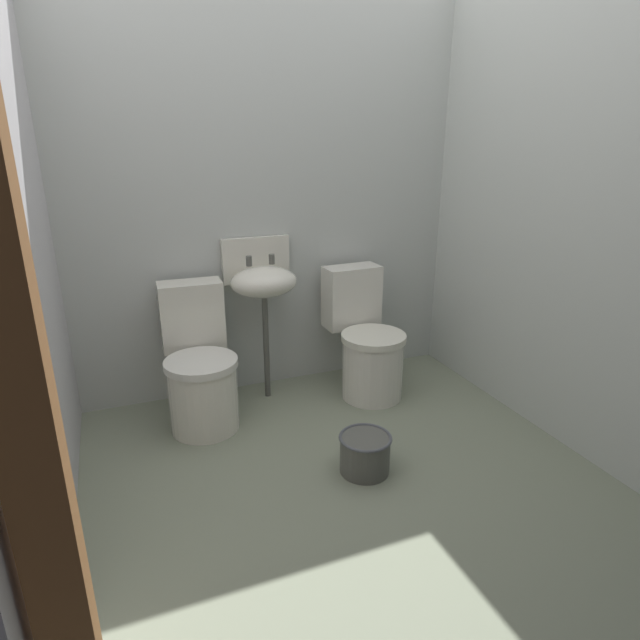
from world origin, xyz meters
TOP-DOWN VIEW (x-y plane):
  - ground_plane at (0.00, 0.00)m, footprint 2.83×2.57m
  - wall_back at (0.00, 1.14)m, footprint 2.83×0.10m
  - wall_left at (-1.26, 0.10)m, footprint 0.10×2.37m
  - wall_right at (1.26, 0.10)m, footprint 0.10×2.37m
  - wooden_door_post at (-1.13, -0.94)m, footprint 0.12×0.12m
  - toilet_left at (-0.55, 0.74)m, footprint 0.42×0.61m
  - toilet_right at (0.50, 0.74)m, footprint 0.42×0.61m
  - sink at (-0.11, 0.92)m, footprint 0.42×0.35m
  - bucket at (0.11, -0.06)m, footprint 0.26×0.26m

SIDE VIEW (x-z plane):
  - ground_plane at x=0.00m, z-range -0.08..0.00m
  - bucket at x=0.11m, z-range 0.00..0.20m
  - toilet_left at x=-0.55m, z-range -0.07..0.71m
  - toilet_right at x=0.50m, z-range -0.07..0.71m
  - sink at x=-0.11m, z-range 0.26..1.25m
  - wall_back at x=0.00m, z-range 0.00..2.47m
  - wall_left at x=-1.26m, z-range 0.00..2.47m
  - wall_right at x=1.26m, z-range 0.00..2.47m
  - wooden_door_post at x=-1.13m, z-range 0.00..2.47m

